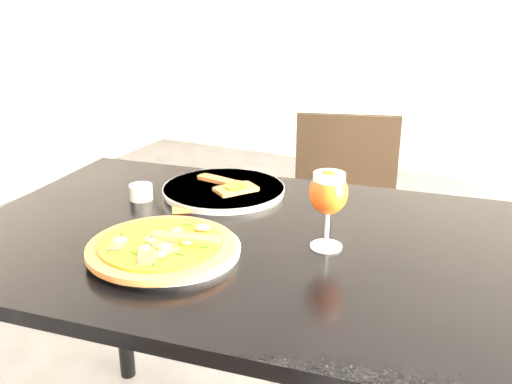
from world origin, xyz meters
The scene contains 9 objects.
dining_table centered at (-0.25, 0.08, 0.66)m, with size 1.29×0.94×0.75m.
chair_far centered at (-0.26, 0.89, 0.45)m, with size 0.48×0.48×0.82m.
plate_main centered at (-0.33, -0.06, 0.76)m, with size 0.27×0.27×0.01m, color white.
pizza centered at (-0.34, -0.08, 0.77)m, with size 0.29×0.29×0.03m.
plate_second centered at (-0.40, 0.29, 0.76)m, with size 0.31×0.31×0.02m, color white.
crust_scraps centered at (-0.39, 0.29, 0.77)m, with size 0.19×0.12×0.01m.
loose_crust centered at (-0.41, 0.16, 0.75)m, with size 0.11×0.02×0.01m, color brown.
sauce_cup centered at (-0.57, 0.16, 0.77)m, with size 0.06×0.06×0.04m.
beer_glass centered at (-0.06, 0.10, 0.87)m, with size 0.08×0.08×0.16m.
Camera 1 is at (0.27, -0.91, 1.26)m, focal length 40.00 mm.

